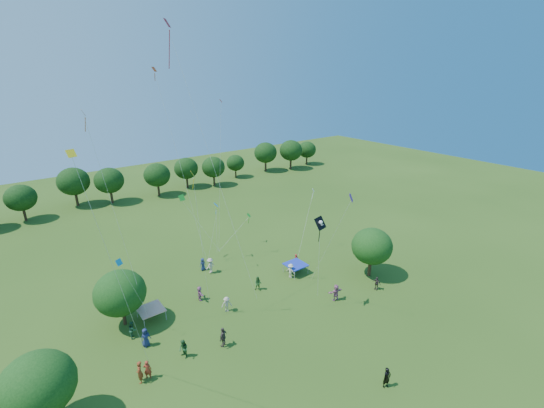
{
  "coord_description": "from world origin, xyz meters",
  "views": [
    {
      "loc": [
        -17.71,
        -9.23,
        21.75
      ],
      "look_at": [
        0.0,
        14.0,
        11.0
      ],
      "focal_mm": 24.0,
      "sensor_mm": 36.0,
      "label": 1
    }
  ],
  "objects_px": {
    "near_tree_east": "(372,246)",
    "tent_red_stripe": "(151,309)",
    "tent_blue": "(296,265)",
    "man_in_black": "(387,378)",
    "near_tree_west": "(37,385)",
    "near_tree_north": "(120,293)",
    "red_high_kite": "(185,82)",
    "pirate_kite": "(321,224)"
  },
  "relations": [
    {
      "from": "near_tree_west",
      "to": "near_tree_east",
      "type": "xyz_separation_m",
      "value": [
        31.49,
        -0.41,
        -0.03
      ]
    },
    {
      "from": "near_tree_east",
      "to": "tent_red_stripe",
      "type": "relative_size",
      "value": 2.58
    },
    {
      "from": "near_tree_north",
      "to": "near_tree_east",
      "type": "distance_m",
      "value": 25.77
    },
    {
      "from": "near_tree_east",
      "to": "man_in_black",
      "type": "bearing_deg",
      "value": -137.0
    },
    {
      "from": "near_tree_east",
      "to": "red_high_kite",
      "type": "xyz_separation_m",
      "value": [
        -16.87,
        7.8,
        17.16
      ]
    },
    {
      "from": "near_tree_north",
      "to": "tent_blue",
      "type": "bearing_deg",
      "value": -8.14
    },
    {
      "from": "tent_blue",
      "to": "near_tree_north",
      "type": "bearing_deg",
      "value": 171.86
    },
    {
      "from": "tent_blue",
      "to": "red_high_kite",
      "type": "relative_size",
      "value": 0.09
    },
    {
      "from": "tent_red_stripe",
      "to": "man_in_black",
      "type": "relative_size",
      "value": 1.31
    },
    {
      "from": "near_tree_east",
      "to": "pirate_kite",
      "type": "height_order",
      "value": "pirate_kite"
    },
    {
      "from": "near_tree_north",
      "to": "man_in_black",
      "type": "xyz_separation_m",
      "value": [
        13.05,
        -18.74,
        -2.5
      ]
    },
    {
      "from": "man_in_black",
      "to": "red_high_kite",
      "type": "distance_m",
      "value": 27.74
    },
    {
      "from": "near_tree_east",
      "to": "tent_blue",
      "type": "xyz_separation_m",
      "value": [
        -6.22,
        5.48,
        -2.63
      ]
    },
    {
      "from": "near_tree_north",
      "to": "tent_blue",
      "type": "height_order",
      "value": "near_tree_north"
    },
    {
      "from": "tent_blue",
      "to": "red_high_kite",
      "type": "height_order",
      "value": "red_high_kite"
    },
    {
      "from": "near_tree_north",
      "to": "tent_blue",
      "type": "xyz_separation_m",
      "value": [
        18.25,
        -2.61,
        -2.3
      ]
    },
    {
      "from": "pirate_kite",
      "to": "red_high_kite",
      "type": "relative_size",
      "value": 0.34
    },
    {
      "from": "near_tree_north",
      "to": "man_in_black",
      "type": "distance_m",
      "value": 22.97
    },
    {
      "from": "near_tree_north",
      "to": "near_tree_east",
      "type": "height_order",
      "value": "near_tree_east"
    },
    {
      "from": "near_tree_east",
      "to": "pirate_kite",
      "type": "xyz_separation_m",
      "value": [
        -9.05,
        -0.89,
        5.32
      ]
    },
    {
      "from": "near_tree_west",
      "to": "man_in_black",
      "type": "xyz_separation_m",
      "value": [
        20.06,
        -11.06,
        -2.86
      ]
    },
    {
      "from": "tent_blue",
      "to": "man_in_black",
      "type": "relative_size",
      "value": 1.31
    },
    {
      "from": "tent_red_stripe",
      "to": "man_in_black",
      "type": "distance_m",
      "value": 21.02
    },
    {
      "from": "near_tree_west",
      "to": "near_tree_east",
      "type": "bearing_deg",
      "value": -0.74
    },
    {
      "from": "tent_red_stripe",
      "to": "tent_blue",
      "type": "bearing_deg",
      "value": -6.7
    },
    {
      "from": "near_tree_west",
      "to": "near_tree_north",
      "type": "xyz_separation_m",
      "value": [
        7.02,
        7.68,
        -0.36
      ]
    },
    {
      "from": "red_high_kite",
      "to": "pirate_kite",
      "type": "bearing_deg",
      "value": -48.04
    },
    {
      "from": "near_tree_north",
      "to": "tent_red_stripe",
      "type": "xyz_separation_m",
      "value": [
        2.22,
        -0.73,
        -2.3
      ]
    },
    {
      "from": "near_tree_west",
      "to": "man_in_black",
      "type": "bearing_deg",
      "value": -28.86
    },
    {
      "from": "tent_red_stripe",
      "to": "man_in_black",
      "type": "xyz_separation_m",
      "value": [
        10.83,
        -18.02,
        -0.2
      ]
    },
    {
      "from": "near_tree_north",
      "to": "red_high_kite",
      "type": "xyz_separation_m",
      "value": [
        7.6,
        -0.29,
        17.48
      ]
    },
    {
      "from": "tent_blue",
      "to": "near_tree_west",
      "type": "bearing_deg",
      "value": -168.65
    },
    {
      "from": "near_tree_north",
      "to": "pirate_kite",
      "type": "distance_m",
      "value": 18.72
    },
    {
      "from": "man_in_black",
      "to": "red_high_kite",
      "type": "bearing_deg",
      "value": 120.17
    },
    {
      "from": "near_tree_north",
      "to": "near_tree_east",
      "type": "bearing_deg",
      "value": -18.3
    },
    {
      "from": "near_tree_north",
      "to": "tent_red_stripe",
      "type": "height_order",
      "value": "near_tree_north"
    },
    {
      "from": "near_tree_west",
      "to": "pirate_kite",
      "type": "distance_m",
      "value": 23.09
    },
    {
      "from": "tent_red_stripe",
      "to": "near_tree_north",
      "type": "bearing_deg",
      "value": 161.84
    },
    {
      "from": "near_tree_east",
      "to": "tent_blue",
      "type": "bearing_deg",
      "value": 138.59
    },
    {
      "from": "near_tree_west",
      "to": "red_high_kite",
      "type": "bearing_deg",
      "value": 26.83
    },
    {
      "from": "tent_red_stripe",
      "to": "tent_blue",
      "type": "height_order",
      "value": "same"
    },
    {
      "from": "near_tree_north",
      "to": "man_in_black",
      "type": "height_order",
      "value": "near_tree_north"
    }
  ]
}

